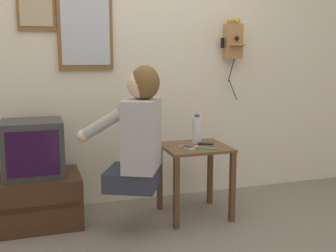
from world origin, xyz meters
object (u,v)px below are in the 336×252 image
(wall_phone_antique, at_px, (233,40))
(cell_phone_spare, at_px, (206,144))
(wall_mirror, at_px, (85,22))
(toothbrush, at_px, (204,148))
(cell_phone_held, at_px, (187,147))
(person, at_px, (138,132))
(water_bottle, at_px, (197,130))
(television, at_px, (33,148))

(wall_phone_antique, relative_size, cell_phone_spare, 5.34)
(wall_mirror, bearing_deg, toothbrush, -37.65)
(wall_mirror, xyz_separation_m, cell_phone_held, (0.68, -0.55, -0.97))
(person, bearing_deg, water_bottle, -36.30)
(television, xyz_separation_m, cell_phone_spare, (1.33, -0.18, -0.02))
(cell_phone_spare, xyz_separation_m, water_bottle, (-0.05, 0.08, 0.10))
(cell_phone_spare, relative_size, water_bottle, 0.59)
(television, bearing_deg, water_bottle, -4.36)
(person, bearing_deg, television, 88.42)
(water_bottle, bearing_deg, cell_phone_held, -131.07)
(television, xyz_separation_m, water_bottle, (1.28, -0.10, 0.09))
(person, xyz_separation_m, cell_phone_held, (0.42, 0.12, -0.17))
(person, distance_m, television, 0.83)
(person, xyz_separation_m, wall_phone_antique, (1.04, 0.63, 0.67))
(wall_phone_antique, relative_size, toothbrush, 5.03)
(person, bearing_deg, wall_mirror, 47.99)
(person, bearing_deg, cell_phone_spare, -44.78)
(cell_phone_held, bearing_deg, wall_phone_antique, 15.43)
(wall_mirror, relative_size, cell_phone_held, 5.55)
(wall_phone_antique, xyz_separation_m, wall_mirror, (-1.31, 0.04, 0.13))
(wall_mirror, bearing_deg, wall_phone_antique, -1.84)
(wall_mirror, distance_m, cell_phone_spare, 1.39)
(cell_phone_spare, bearing_deg, television, 109.58)
(cell_phone_held, distance_m, water_bottle, 0.25)
(television, height_order, toothbrush, television)
(wall_phone_antique, height_order, cell_phone_held, wall_phone_antique)
(wall_mirror, relative_size, cell_phone_spare, 5.55)
(wall_phone_antique, xyz_separation_m, cell_phone_spare, (-0.43, -0.43, -0.84))
(wall_mirror, xyz_separation_m, cell_phone_spare, (0.87, -0.47, -0.97))
(wall_mirror, bearing_deg, water_bottle, -24.92)
(wall_phone_antique, bearing_deg, wall_mirror, 178.16)
(person, height_order, television, person)
(cell_phone_spare, bearing_deg, wall_phone_antique, -18.04)
(person, relative_size, wall_mirror, 1.15)
(wall_mirror, relative_size, water_bottle, 3.27)
(cell_phone_spare, xyz_separation_m, toothbrush, (-0.07, -0.15, 0.00))
(television, xyz_separation_m, toothbrush, (1.25, -0.33, -0.01))
(person, relative_size, toothbrush, 6.03)
(wall_phone_antique, bearing_deg, toothbrush, -131.44)
(wall_phone_antique, bearing_deg, cell_phone_spare, -135.40)
(person, relative_size, cell_phone_held, 6.40)
(cell_phone_held, height_order, water_bottle, water_bottle)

